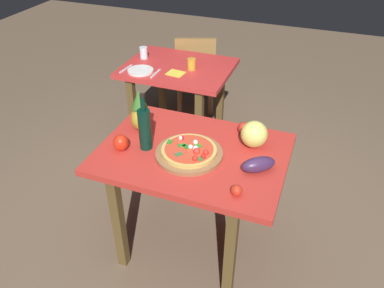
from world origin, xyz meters
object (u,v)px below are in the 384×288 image
Objects in this scene: tomato_near_board at (237,190)px; knife_utensil at (156,74)px; pizza at (190,150)px; dinner_plate at (141,71)px; drinking_glass_water at (144,53)px; dining_chair at (195,69)px; wine_bottle at (145,128)px; tomato_beside_pepper at (244,128)px; melon at (254,134)px; pineapple_left at (140,112)px; napkin_folded at (176,73)px; bell_pepper at (121,143)px; background_table at (178,79)px; pizza_board at (189,154)px; fork_utensil at (126,69)px; drinking_glass_juice at (192,64)px; eggplant at (258,165)px; display_table at (193,165)px.

tomato_near_board is 1.58m from knife_utensil.
dinner_plate is (-0.81, 0.97, -0.03)m from pizza.
dinner_plate is at bearing -69.56° from drinking_glass_water.
drinking_glass_water is (-0.30, -0.54, 0.34)m from dining_chair.
drinking_glass_water is (-0.64, 1.26, -0.09)m from wine_bottle.
melon is at bearing -52.83° from tomato_beside_pepper.
pineapple_left reaches higher than napkin_folded.
pizza is 0.41m from melon.
bell_pepper is (-0.01, -0.24, -0.08)m from pineapple_left.
background_table is 1.70m from tomato_near_board.
drinking_glass_water is at bearing 126.29° from pizza.
melon is 1.59× the size of drinking_glass_water.
dining_chair is 0.86m from knife_utensil.
melon is at bearing 35.13° from pizza_board.
background_table is 5.15× the size of fork_utensil.
eggplant is at bearing -54.46° from drinking_glass_juice.
pineapple_left is 0.86m from knife_utensil.
drinking_glass_water is 0.58× the size of fork_utensil.
dinner_plate is (0.10, -0.27, -0.04)m from drinking_glass_water.
drinking_glass_water reaches higher than fork_utensil.
dining_chair is 2.26m from tomato_near_board.
pizza is 5.31× the size of tomato_near_board.
bell_pepper is at bearing -153.45° from wine_bottle.
tomato_near_board is (0.91, -1.42, 0.16)m from background_table.
display_table is 1.20m from drinking_glass_juice.
wine_bottle reaches higher than dining_chair.
pizza is 0.41m from eggplant.
dinner_plate reaches higher than fork_utensil.
bell_pepper is 1.08× the size of drinking_glass_juice.
wine_bottle reaches higher than bell_pepper.
pizza is at bearing -64.84° from background_table.
tomato_near_board is (-0.06, -0.23, -0.01)m from eggplant.
pizza is 3.44× the size of drinking_glass_juice.
bell_pepper is at bearing -168.74° from pizza.
wine_bottle is 5.92× the size of tomato_near_board.
dining_chair is 1.68m from pineapple_left.
melon is 1.59× the size of bell_pepper.
drinking_glass_water reaches higher than background_table.
dining_chair is 13.73× the size of tomato_near_board.
knife_utensil is at bearing -157.18° from napkin_folded.
background_table is 1.54m from eggplant.
tomato_beside_pepper reaches higher than knife_utensil.
wine_bottle reaches higher than drinking_glass_juice.
drinking_glass_juice is (-0.75, 0.93, -0.03)m from melon.
eggplant reaches higher than tomato_near_board.
wine_bottle is at bearing -77.20° from napkin_folded.
pineapple_left is (0.21, -1.62, 0.41)m from dining_chair.
background_table is at bearing 40.53° from dinner_plate.
background_table is at bearing 62.92° from knife_utensil.
knife_utensil is (-0.06, -0.81, 0.29)m from dining_chair.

